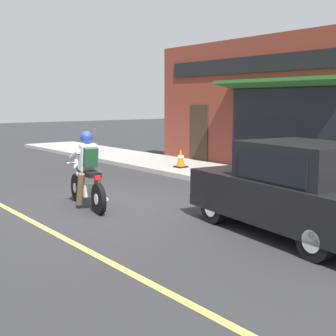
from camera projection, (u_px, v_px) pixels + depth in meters
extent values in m
plane|color=#2B2B2D|center=(110.00, 207.00, 9.96)|extent=(80.00, 80.00, 0.00)
cube|color=#9E9B93|center=(189.00, 168.00, 15.18)|extent=(2.60, 22.00, 0.14)
cube|color=maroon|center=(259.00, 105.00, 14.63)|extent=(0.50, 9.13, 4.20)
cube|color=black|center=(282.00, 125.00, 13.65)|extent=(0.04, 3.84, 2.10)
cube|color=black|center=(283.00, 125.00, 13.66)|extent=(0.02, 4.02, 2.20)
cube|color=#2D2319|center=(199.00, 135.00, 16.58)|extent=(0.04, 0.90, 2.10)
cube|color=#235623|center=(276.00, 83.00, 13.28)|extent=(0.81, 4.38, 0.24)
cube|color=black|center=(254.00, 64.00, 14.28)|extent=(0.06, 7.76, 0.50)
cylinder|color=black|center=(77.00, 188.00, 10.47)|extent=(0.20, 0.63, 0.62)
cylinder|color=silver|center=(77.00, 188.00, 10.47)|extent=(0.15, 0.23, 0.22)
cylinder|color=black|center=(99.00, 199.00, 9.25)|extent=(0.20, 0.63, 0.62)
cylinder|color=silver|center=(99.00, 199.00, 9.25)|extent=(0.15, 0.23, 0.22)
cube|color=silver|center=(88.00, 190.00, 9.80)|extent=(0.34, 0.44, 0.24)
ellipsoid|color=#196B33|center=(84.00, 169.00, 9.96)|extent=(0.38, 0.56, 0.24)
cube|color=black|center=(91.00, 174.00, 9.55)|extent=(0.35, 0.59, 0.10)
cylinder|color=silver|center=(78.00, 174.00, 10.34)|extent=(0.12, 0.33, 0.68)
cylinder|color=silver|center=(79.00, 162.00, 10.19)|extent=(0.56, 0.13, 0.04)
sphere|color=silver|center=(77.00, 167.00, 10.36)|extent=(0.16, 0.16, 0.16)
cylinder|color=silver|center=(102.00, 197.00, 9.55)|extent=(0.17, 0.56, 0.08)
cube|color=red|center=(97.00, 178.00, 9.23)|extent=(0.13, 0.08, 0.08)
cylinder|color=brown|center=(81.00, 189.00, 9.65)|extent=(0.19, 0.37, 0.71)
cylinder|color=brown|center=(97.00, 188.00, 9.82)|extent=(0.19, 0.37, 0.71)
cube|color=silver|center=(88.00, 157.00, 9.66)|extent=(0.39, 0.38, 0.57)
cylinder|color=silver|center=(75.00, 155.00, 9.77)|extent=(0.17, 0.53, 0.26)
cylinder|color=silver|center=(93.00, 154.00, 9.96)|extent=(0.17, 0.53, 0.26)
sphere|color=navy|center=(86.00, 137.00, 9.66)|extent=(0.26, 0.26, 0.26)
cube|color=#1E4728|center=(90.00, 157.00, 9.52)|extent=(0.32, 0.28, 0.42)
cylinder|color=black|center=(214.00, 207.00, 8.57)|extent=(0.26, 0.62, 0.60)
cylinder|color=silver|center=(214.00, 207.00, 8.57)|extent=(0.24, 0.35, 0.33)
cylinder|color=black|center=(273.00, 199.00, 9.29)|extent=(0.26, 0.62, 0.60)
cylinder|color=silver|center=(273.00, 199.00, 9.29)|extent=(0.24, 0.35, 0.33)
cylinder|color=black|center=(315.00, 241.00, 6.52)|extent=(0.26, 0.62, 0.60)
cylinder|color=silver|center=(315.00, 241.00, 6.52)|extent=(0.24, 0.35, 0.33)
cube|color=black|center=(291.00, 199.00, 7.87)|extent=(2.10, 3.88, 0.70)
cube|color=black|center=(304.00, 163.00, 7.56)|extent=(1.67, 2.07, 0.66)
cube|color=black|center=(267.00, 160.00, 8.31)|extent=(1.36, 0.51, 0.51)
cube|color=black|center=(270.00, 167.00, 7.20)|extent=(0.22, 1.51, 0.46)
cube|color=black|center=(334.00, 161.00, 7.93)|extent=(0.22, 1.51, 0.46)
cube|color=silver|center=(203.00, 179.00, 9.18)|extent=(0.24, 0.07, 0.14)
cube|color=silver|center=(244.00, 175.00, 9.69)|extent=(0.24, 0.07, 0.14)
cube|color=#28282B|center=(225.00, 195.00, 9.47)|extent=(1.61, 0.32, 0.20)
cylinder|color=#23512D|center=(278.00, 164.00, 12.37)|extent=(0.52, 0.52, 0.90)
cylinder|color=black|center=(278.00, 145.00, 12.30)|extent=(0.56, 0.56, 0.08)
cube|color=black|center=(181.00, 167.00, 14.90)|extent=(0.36, 0.36, 0.04)
cone|color=orange|center=(181.00, 157.00, 14.86)|extent=(0.28, 0.28, 0.56)
cylinder|color=white|center=(181.00, 157.00, 14.85)|extent=(0.20, 0.20, 0.08)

